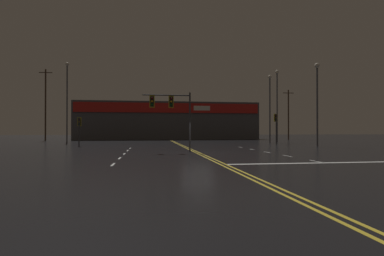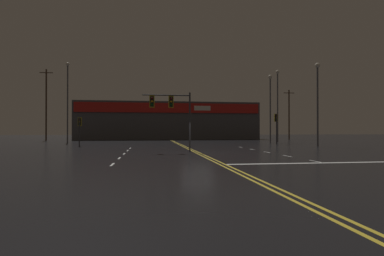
{
  "view_description": "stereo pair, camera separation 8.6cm",
  "coord_description": "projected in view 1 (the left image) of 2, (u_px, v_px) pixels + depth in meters",
  "views": [
    {
      "loc": [
        -3.84,
        -23.25,
        1.78
      ],
      "look_at": [
        0.0,
        3.42,
        2.0
      ],
      "focal_mm": 28.0,
      "sensor_mm": 36.0,
      "label": 1
    },
    {
      "loc": [
        -3.76,
        -23.26,
        1.78
      ],
      "look_at": [
        0.0,
        3.42,
        2.0
      ],
      "focal_mm": 28.0,
      "sensor_mm": 36.0,
      "label": 2
    }
  ],
  "objects": [
    {
      "name": "streetlight_near_right",
      "position": [
        270.0,
        100.0,
        43.1
      ],
      "size": [
        0.56,
        0.56,
        9.8
      ],
      "color": "#59595E",
      "rests_on": "ground"
    },
    {
      "name": "streetlight_far_median",
      "position": [
        67.0,
        93.0,
        43.84
      ],
      "size": [
        0.56,
        0.56,
        11.8
      ],
      "color": "#59595E",
      "rests_on": "ground"
    },
    {
      "name": "utility_pole_row",
      "position": [
        159.0,
        108.0,
        54.95
      ],
      "size": [
        47.13,
        0.26,
        12.49
      ],
      "color": "#4C3828",
      "rests_on": "ground"
    },
    {
      "name": "streetlight_near_left",
      "position": [
        277.0,
        97.0,
        45.72
      ],
      "size": [
        0.56,
        0.56,
        11.02
      ],
      "color": "#59595E",
      "rests_on": "ground"
    },
    {
      "name": "building_backdrop",
      "position": [
        168.0,
        121.0,
        61.93
      ],
      "size": [
        35.8,
        10.23,
        7.37
      ],
      "color": "#4C4C51",
      "rests_on": "ground"
    },
    {
      "name": "traffic_signal_corner_northwest",
      "position": [
        79.0,
        125.0,
        33.89
      ],
      "size": [
        0.42,
        0.36,
        3.26
      ],
      "color": "#38383D",
      "rests_on": "ground"
    },
    {
      "name": "traffic_signal_corner_northeast",
      "position": [
        276.0,
        122.0,
        37.75
      ],
      "size": [
        0.42,
        0.36,
        3.88
      ],
      "color": "#38383D",
      "rests_on": "ground"
    },
    {
      "name": "traffic_signal_median",
      "position": [
        170.0,
        107.0,
        24.68
      ],
      "size": [
        3.99,
        0.36,
        4.94
      ],
      "color": "#38383D",
      "rests_on": "ground"
    },
    {
      "name": "road_markings",
      "position": [
        218.0,
        155.0,
        22.02
      ],
      "size": [
        16.94,
        60.0,
        0.01
      ],
      "color": "gold",
      "rests_on": "ground"
    },
    {
      "name": "streetlight_median_approach",
      "position": [
        317.0,
        93.0,
        33.53
      ],
      "size": [
        0.56,
        0.56,
        9.36
      ],
      "color": "#59595E",
      "rests_on": "ground"
    },
    {
      "name": "ground_plane",
      "position": [
        198.0,
        153.0,
        23.55
      ],
      "size": [
        200.0,
        200.0,
        0.0
      ],
      "primitive_type": "plane",
      "color": "black"
    }
  ]
}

